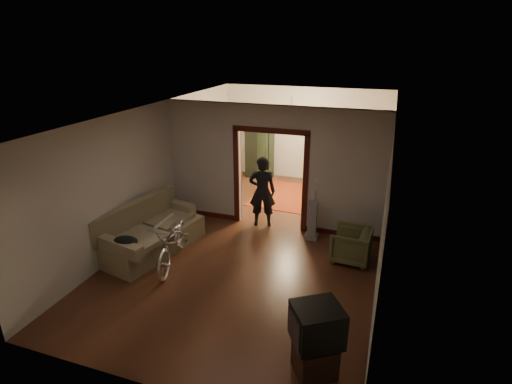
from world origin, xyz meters
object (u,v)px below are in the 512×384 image
at_px(bicycle, 174,241).
at_px(desk, 332,175).
at_px(person, 262,192).
at_px(sofa, 152,228).
at_px(armchair, 351,245).
at_px(locker, 259,152).

bearing_deg(bicycle, desk, 53.36).
height_order(bicycle, person, person).
height_order(sofa, person, person).
relative_size(bicycle, person, 1.07).
height_order(armchair, desk, desk).
xyz_separation_m(bicycle, desk, (2.25, 5.23, -0.09)).
bearing_deg(bicycle, person, 49.85).
relative_size(armchair, desk, 0.73).
bearing_deg(locker, bicycle, -71.35).
distance_m(armchair, locker, 5.43).
distance_m(sofa, person, 2.59).
bearing_deg(person, desk, -126.11).
distance_m(sofa, locker, 5.24).
bearing_deg(person, locker, -85.97).
relative_size(sofa, armchair, 2.97).
relative_size(sofa, bicycle, 1.23).
height_order(locker, desk, locker).
relative_size(bicycle, locker, 1.11).
height_order(sofa, locker, locker).
bearing_deg(desk, person, -118.63).
height_order(sofa, desk, sofa).
height_order(armchair, person, person).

